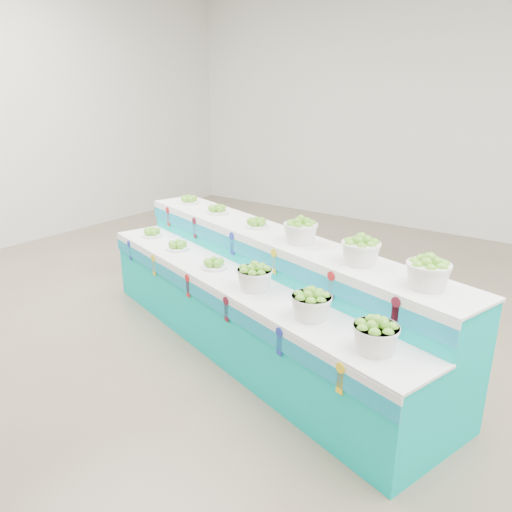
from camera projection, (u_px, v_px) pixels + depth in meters
name	position (u px, v px, depth m)	size (l,w,h in m)	color
ground	(267.00, 361.00, 4.29)	(10.00, 10.00, 0.00)	brown
back_wall	(458.00, 105.00, 7.45)	(10.00, 10.00, 0.00)	silver
display_stand	(256.00, 294.00, 4.40)	(3.88, 1.00, 1.02)	#02C1BB
plate_lower_left	(152.00, 232.00, 5.36)	(0.23, 0.23, 0.10)	white
plate_lower_mid	(177.00, 245.00, 4.92)	(0.23, 0.23, 0.10)	white
plate_lower_right	(214.00, 263.00, 4.41)	(0.23, 0.23, 0.10)	white
basket_lower_left	(255.00, 277.00, 3.93)	(0.29, 0.29, 0.21)	silver
basket_lower_mid	(311.00, 304.00, 3.44)	(0.29, 0.29, 0.21)	silver
basket_lower_right	(376.00, 335.00, 3.01)	(0.29, 0.29, 0.21)	silver
plate_upper_left	(189.00, 199.00, 5.54)	(0.23, 0.23, 0.10)	white
plate_upper_mid	(217.00, 209.00, 5.10)	(0.23, 0.23, 0.10)	white
plate_upper_right	(256.00, 222.00, 4.59)	(0.23, 0.23, 0.10)	white
basket_upper_left	(301.00, 231.00, 4.11)	(0.29, 0.29, 0.21)	silver
basket_upper_mid	(361.00, 250.00, 3.61)	(0.29, 0.29, 0.21)	silver
basket_upper_right	(428.00, 272.00, 3.18)	(0.29, 0.29, 0.21)	silver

